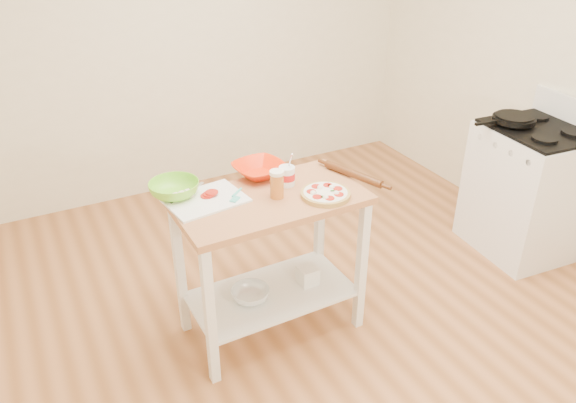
% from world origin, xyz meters
% --- Properties ---
extents(room_shell, '(4.04, 4.54, 2.74)m').
position_xyz_m(room_shell, '(0.00, 0.00, 1.35)').
color(room_shell, '#B97544').
rests_on(room_shell, ground).
extents(prep_island, '(1.03, 0.57, 0.90)m').
position_xyz_m(prep_island, '(-0.31, 0.16, 0.64)').
color(prep_island, '#B6784B').
rests_on(prep_island, ground).
extents(gas_stove, '(0.65, 0.74, 1.11)m').
position_xyz_m(gas_stove, '(1.70, 0.12, 0.47)').
color(gas_stove, white).
rests_on(gas_stove, ground).
extents(skillet, '(0.45, 0.29, 0.03)m').
position_xyz_m(skillet, '(1.59, 0.27, 0.97)').
color(skillet, black).
rests_on(skillet, gas_stove).
extents(pizza, '(0.27, 0.27, 0.04)m').
position_xyz_m(pizza, '(-0.04, 0.03, 0.92)').
color(pizza, tan).
rests_on(pizza, prep_island).
extents(cutting_board, '(0.44, 0.35, 0.04)m').
position_xyz_m(cutting_board, '(-0.63, 0.29, 0.91)').
color(cutting_board, white).
rests_on(cutting_board, prep_island).
extents(spatula, '(0.11, 0.13, 0.01)m').
position_xyz_m(spatula, '(-0.47, 0.23, 0.92)').
color(spatula, '#46C4B5').
rests_on(spatula, cutting_board).
extents(knife, '(0.24, 0.16, 0.01)m').
position_xyz_m(knife, '(-0.72, 0.37, 0.92)').
color(knife, silver).
rests_on(knife, cutting_board).
extents(orange_bowl, '(0.33, 0.33, 0.07)m').
position_xyz_m(orange_bowl, '(-0.25, 0.43, 0.94)').
color(orange_bowl, '#F5310A').
rests_on(orange_bowl, prep_island).
extents(green_bowl, '(0.28, 0.28, 0.08)m').
position_xyz_m(green_bowl, '(-0.76, 0.41, 0.94)').
color(green_bowl, '#7AD32E').
rests_on(green_bowl, prep_island).
extents(beer_pint, '(0.08, 0.08, 0.15)m').
position_xyz_m(beer_pint, '(-0.27, 0.15, 0.98)').
color(beer_pint, '#BD6827').
rests_on(beer_pint, prep_island).
extents(yogurt_tub, '(0.09, 0.09, 0.20)m').
position_xyz_m(yogurt_tub, '(-0.16, 0.25, 0.96)').
color(yogurt_tub, white).
rests_on(yogurt_tub, prep_island).
extents(rolling_pin, '(0.17, 0.39, 0.05)m').
position_xyz_m(rolling_pin, '(0.21, 0.15, 0.92)').
color(rolling_pin, '#572E14').
rests_on(rolling_pin, prep_island).
extents(shelf_glass_bowl, '(0.23, 0.23, 0.07)m').
position_xyz_m(shelf_glass_bowl, '(-0.45, 0.16, 0.30)').
color(shelf_glass_bowl, silver).
rests_on(shelf_glass_bowl, prep_island).
extents(shelf_bin, '(0.11, 0.11, 0.11)m').
position_xyz_m(shelf_bin, '(-0.07, 0.15, 0.31)').
color(shelf_bin, white).
rests_on(shelf_bin, prep_island).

